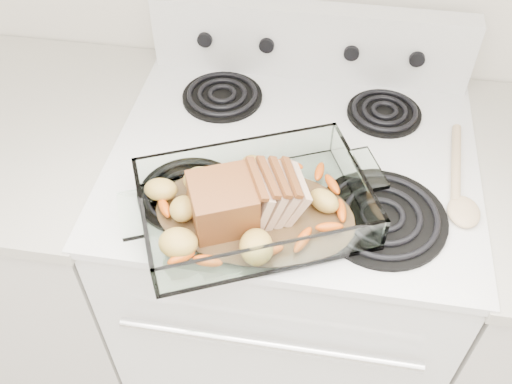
% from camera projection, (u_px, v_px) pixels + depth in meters
% --- Properties ---
extents(electric_range, '(0.78, 0.70, 1.12)m').
position_uv_depth(electric_range, '(286.00, 273.00, 1.56)').
color(electric_range, white).
rests_on(electric_range, ground).
extents(counter_left, '(0.58, 0.68, 0.93)m').
position_uv_depth(counter_left, '(57.00, 245.00, 1.64)').
color(counter_left, silver).
rests_on(counter_left, ground).
extents(baking_dish, '(0.42, 0.27, 0.08)m').
position_uv_depth(baking_dish, '(254.00, 209.00, 1.08)').
color(baking_dish, silver).
rests_on(baking_dish, electric_range).
extents(pork_roast, '(0.21, 0.11, 0.09)m').
position_uv_depth(pork_roast, '(238.00, 196.00, 1.06)').
color(pork_roast, brown).
rests_on(pork_roast, baking_dish).
extents(roast_vegetables, '(0.36, 0.20, 0.04)m').
position_uv_depth(roast_vegetables, '(255.00, 192.00, 1.10)').
color(roast_vegetables, '#E25118').
rests_on(roast_vegetables, baking_dish).
extents(wooden_spoon, '(0.06, 0.29, 0.02)m').
position_uv_depth(wooden_spoon, '(460.00, 189.00, 1.14)').
color(wooden_spoon, '#C5AE95').
rests_on(wooden_spoon, electric_range).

